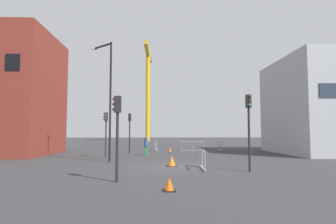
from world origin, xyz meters
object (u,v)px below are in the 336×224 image
object	(u,v)px
construction_crane	(148,82)
traffic_cone_orange	(170,150)
traffic_light_corner	(130,127)
traffic_cone_by_barrier	(169,185)
traffic_light_crosswalk	(117,123)
traffic_cone_striped	(172,161)
pedestrian_walking	(146,144)
traffic_light_near	(249,120)
traffic_light_median	(106,127)
streetlamp_tall	(108,91)

from	to	relation	value
construction_crane	traffic_cone_orange	world-z (taller)	construction_crane
traffic_light_corner	traffic_cone_by_barrier	world-z (taller)	traffic_light_corner
traffic_light_crosswalk	traffic_cone_striped	size ratio (longest dim) A/B	5.76
traffic_cone_orange	traffic_cone_striped	size ratio (longest dim) A/B	0.77
traffic_light_crosswalk	construction_crane	bearing A→B (deg)	90.39
construction_crane	traffic_cone_striped	world-z (taller)	construction_crane
pedestrian_walking	traffic_light_near	bearing A→B (deg)	-60.21
traffic_cone_by_barrier	traffic_light_median	bearing A→B (deg)	110.26
traffic_light_near	traffic_cone_orange	world-z (taller)	traffic_light_near
construction_crane	traffic_light_median	bearing A→B (deg)	-93.26
traffic_light_corner	traffic_cone_orange	world-z (taller)	traffic_light_corner
traffic_light_corner	traffic_cone_orange	distance (m)	4.89
traffic_light_crosswalk	traffic_cone_by_barrier	size ratio (longest dim) A/B	7.71
traffic_light_median	traffic_light_corner	world-z (taller)	traffic_light_corner
traffic_light_median	traffic_cone_orange	xyz separation A→B (m)	(5.38, 5.95, -2.23)
traffic_light_median	traffic_light_near	xyz separation A→B (m)	(8.91, -7.73, 0.27)
traffic_light_corner	traffic_cone_striped	bearing A→B (deg)	-69.83
streetlamp_tall	traffic_cone_striped	world-z (taller)	streetlamp_tall
traffic_cone_striped	pedestrian_walking	bearing A→B (deg)	103.47
traffic_light_median	traffic_light_crosswalk	size ratio (longest dim) A/B	1.00
traffic_light_near	pedestrian_walking	world-z (taller)	traffic_light_near
traffic_light_near	traffic_light_corner	bearing A→B (deg)	122.00
traffic_light_near	traffic_light_corner	world-z (taller)	traffic_light_near
traffic_light_median	traffic_cone_striped	bearing A→B (deg)	-47.04
pedestrian_walking	traffic_cone_striped	distance (m)	7.99
traffic_light_median	traffic_cone_orange	distance (m)	8.32
traffic_light_median	traffic_light_near	bearing A→B (deg)	-40.95
construction_crane	pedestrian_walking	distance (m)	35.87
pedestrian_walking	streetlamp_tall	bearing A→B (deg)	-116.26
traffic_light_crosswalk	traffic_light_corner	distance (m)	14.64
traffic_light_median	construction_crane	bearing A→B (deg)	86.74
streetlamp_tall	traffic_light_corner	distance (m)	7.30
traffic_light_corner	traffic_cone_orange	xyz separation A→B (m)	(3.91, 1.77, -2.35)
traffic_cone_orange	traffic_cone_by_barrier	world-z (taller)	traffic_cone_orange
construction_crane	traffic_light_median	world-z (taller)	construction_crane
pedestrian_walking	traffic_cone_striped	size ratio (longest dim) A/B	2.74
traffic_light_crosswalk	traffic_cone_orange	bearing A→B (deg)	79.66
construction_crane	streetlamp_tall	world-z (taller)	construction_crane
traffic_cone_orange	streetlamp_tall	bearing A→B (deg)	-119.00
traffic_light_crosswalk	traffic_light_median	bearing A→B (deg)	102.91
traffic_light_corner	traffic_cone_striped	distance (m)	10.38
traffic_light_corner	traffic_cone_by_barrier	bearing A→B (deg)	-79.50
pedestrian_walking	traffic_cone_by_barrier	size ratio (longest dim) A/B	3.66
pedestrian_walking	traffic_cone_orange	distance (m)	4.28
traffic_light_corner	traffic_light_crosswalk	bearing A→B (deg)	-86.38
traffic_light_near	traffic_cone_orange	xyz separation A→B (m)	(-3.54, 13.68, -2.50)
traffic_light_near	traffic_light_crosswalk	bearing A→B (deg)	-157.58
traffic_light_crosswalk	traffic_light_corner	world-z (taller)	traffic_light_corner
pedestrian_walking	construction_crane	bearing A→B (deg)	91.75
construction_crane	traffic_light_corner	world-z (taller)	construction_crane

